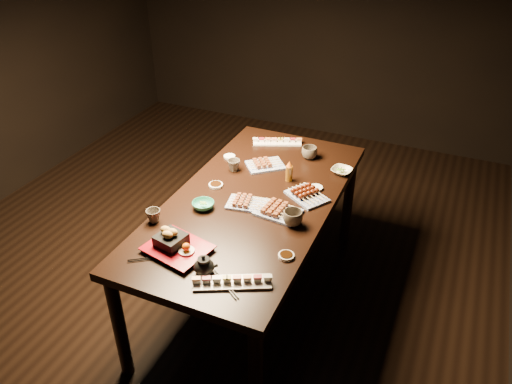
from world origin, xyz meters
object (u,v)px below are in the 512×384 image
(sushi_platter_near, at_px, (232,280))
(yakitori_plate_center, at_px, (245,201))
(yakitori_plate_left, at_px, (265,162))
(condiment_bottle, at_px, (289,171))
(dining_table, at_px, (253,249))
(teacup_mid_right, at_px, (293,218))
(yakitori_plate_right, at_px, (278,209))
(teapot, at_px, (204,265))
(teacup_near_left, at_px, (154,216))
(teacup_far_left, at_px, (234,165))
(edamame_bowl_green, at_px, (203,205))
(tempura_tray, at_px, (177,242))
(teacup_far_right, at_px, (309,153))
(edamame_bowl_cream, at_px, (342,171))
(sushi_platter_far, at_px, (277,141))

(sushi_platter_near, relative_size, yakitori_plate_center, 1.74)
(sushi_platter_near, xyz_separation_m, yakitori_plate_left, (-0.29, 1.08, 0.01))
(sushi_platter_near, relative_size, condiment_bottle, 2.67)
(dining_table, xyz_separation_m, sushi_platter_near, (0.21, -0.69, 0.40))
(sushi_platter_near, bearing_deg, teacup_mid_right, 54.13)
(yakitori_plate_right, relative_size, teapot, 2.05)
(teacup_near_left, bearing_deg, teacup_far_left, 77.24)
(edamame_bowl_green, height_order, tempura_tray, tempura_tray)
(dining_table, bearing_deg, teapot, -81.51)
(yakitori_plate_right, relative_size, teacup_near_left, 3.03)
(yakitori_plate_right, distance_m, teapot, 0.62)
(yakitori_plate_center, relative_size, tempura_tray, 0.67)
(teacup_near_left, height_order, teacup_far_right, teacup_far_right)
(yakitori_plate_left, relative_size, condiment_bottle, 1.73)
(teacup_near_left, xyz_separation_m, teacup_mid_right, (0.70, 0.28, 0.01))
(yakitori_plate_center, xyz_separation_m, teacup_near_left, (-0.39, -0.35, 0.01))
(yakitori_plate_center, relative_size, edamame_bowl_cream, 1.63)
(yakitori_plate_left, distance_m, teacup_near_left, 0.87)
(tempura_tray, height_order, teacup_near_left, tempura_tray)
(tempura_tray, height_order, condiment_bottle, condiment_bottle)
(teacup_near_left, bearing_deg, yakitori_plate_center, 42.14)
(yakitori_plate_center, bearing_deg, condiment_bottle, 59.55)
(condiment_bottle, bearing_deg, yakitori_plate_center, -110.55)
(yakitori_plate_right, height_order, teacup_far_right, teacup_far_right)
(tempura_tray, height_order, teapot, tempura_tray)
(yakitori_plate_center, distance_m, teacup_mid_right, 0.32)
(edamame_bowl_green, bearing_deg, edamame_bowl_cream, 48.84)
(teacup_far_right, bearing_deg, yakitori_plate_left, -135.41)
(yakitori_plate_center, height_order, edamame_bowl_cream, yakitori_plate_center)
(sushi_platter_far, bearing_deg, teacup_far_left, 53.90)
(dining_table, height_order, yakitori_plate_left, yakitori_plate_left)
(edamame_bowl_green, bearing_deg, yakitori_plate_left, 77.00)
(teacup_mid_right, height_order, teacup_far_right, teacup_mid_right)
(edamame_bowl_cream, bearing_deg, sushi_platter_far, 157.01)
(yakitori_plate_center, bearing_deg, teacup_near_left, -147.76)
(edamame_bowl_cream, bearing_deg, edamame_bowl_green, -131.16)
(dining_table, xyz_separation_m, teapot, (0.05, -0.68, 0.42))
(teacup_far_left, distance_m, teapot, 0.98)
(edamame_bowl_cream, xyz_separation_m, teapot, (-0.34, -1.18, 0.03))
(yakitori_plate_center, bearing_deg, dining_table, 69.43)
(tempura_tray, bearing_deg, dining_table, 87.64)
(yakitori_plate_right, distance_m, condiment_bottle, 0.37)
(teacup_mid_right, bearing_deg, yakitori_plate_center, 167.22)
(sushi_platter_near, bearing_deg, yakitori_plate_right, 65.43)
(yakitori_plate_center, xyz_separation_m, edamame_bowl_cream, (0.41, 0.57, -0.01))
(yakitori_plate_center, height_order, tempura_tray, tempura_tray)
(dining_table, bearing_deg, condiment_bottle, 71.34)
(yakitori_plate_center, bearing_deg, yakitori_plate_right, -11.58)
(teacup_mid_right, distance_m, condiment_bottle, 0.46)
(tempura_tray, bearing_deg, yakitori_plate_center, 87.15)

